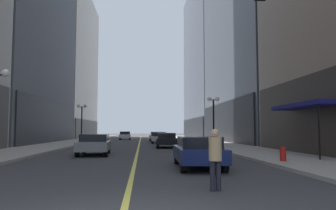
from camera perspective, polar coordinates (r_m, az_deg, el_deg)
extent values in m
plane|color=#38383A|center=(40.22, -5.06, -6.67)|extent=(200.00, 200.00, 0.00)
cube|color=#9E9991|center=(41.13, -16.71, -6.35)|extent=(4.50, 78.00, 0.15)
cube|color=#9E9991|center=(40.98, 6.63, -6.51)|extent=(4.50, 78.00, 0.15)
cube|color=#E5D64C|center=(40.22, -5.06, -6.67)|extent=(0.16, 70.00, 0.01)
cube|color=#212327|center=(41.18, -19.98, -2.89)|extent=(0.50, 22.80, 5.00)
cube|color=#B7AD99|center=(68.48, -18.52, 6.74)|extent=(11.32, 26.00, 29.14)
cube|color=#403C35|center=(66.10, -14.10, -4.15)|extent=(0.50, 24.70, 3.50)
cube|color=black|center=(41.00, 9.96, -3.09)|extent=(0.50, 22.80, 5.00)
cube|color=#4C515B|center=(69.09, 10.53, 7.79)|extent=(15.14, 26.00, 32.21)
cube|color=black|center=(65.99, 4.42, -4.10)|extent=(0.50, 24.70, 3.87)
cube|color=navy|center=(20.24, 22.98, -0.10)|extent=(1.60, 5.73, 0.24)
cylinder|color=black|center=(17.47, 25.20, -4.53)|extent=(0.08, 0.08, 2.88)
cube|color=#141E4C|center=(13.82, 5.33, -8.58)|extent=(1.92, 4.51, 0.55)
cube|color=black|center=(13.58, 5.45, -6.65)|extent=(1.65, 2.54, 0.50)
cylinder|color=black|center=(15.31, 1.55, -9.22)|extent=(0.24, 0.65, 0.64)
cylinder|color=black|center=(15.51, 7.38, -9.12)|extent=(0.24, 0.65, 0.64)
cylinder|color=black|center=(12.21, 2.72, -10.44)|extent=(0.24, 0.65, 0.64)
cylinder|color=black|center=(12.46, 10.00, -10.26)|extent=(0.24, 0.65, 0.64)
cube|color=slate|center=(21.10, -12.95, -7.04)|extent=(2.05, 4.17, 0.55)
cube|color=black|center=(21.29, -12.87, -5.73)|extent=(1.75, 2.36, 0.50)
cylinder|color=black|center=(19.62, -10.99, -8.08)|extent=(0.25, 0.65, 0.64)
cylinder|color=black|center=(19.80, -15.79, -7.96)|extent=(0.25, 0.65, 0.64)
cylinder|color=black|center=(22.48, -10.47, -7.61)|extent=(0.25, 0.65, 0.64)
cylinder|color=black|center=(22.64, -14.67, -7.52)|extent=(0.25, 0.65, 0.64)
cube|color=black|center=(29.30, -0.32, -6.38)|extent=(2.00, 4.64, 0.55)
cube|color=black|center=(29.06, -0.31, -5.46)|extent=(1.69, 2.63, 0.50)
cylinder|color=black|center=(30.90, -1.85, -6.78)|extent=(0.25, 0.65, 0.64)
cylinder|color=black|center=(30.94, 1.04, -6.78)|extent=(0.25, 0.65, 0.64)
cylinder|color=black|center=(27.70, -1.84, -7.06)|extent=(0.25, 0.65, 0.64)
cylinder|color=black|center=(27.75, 1.38, -7.06)|extent=(0.25, 0.65, 0.64)
cube|color=#B7B7BC|center=(38.43, -1.59, -5.91)|extent=(1.97, 4.61, 0.55)
cube|color=black|center=(38.19, -1.58, -5.20)|extent=(1.68, 2.60, 0.50)
cylinder|color=black|center=(40.02, -2.78, -6.24)|extent=(0.24, 0.65, 0.64)
cylinder|color=black|center=(40.06, -0.49, -6.24)|extent=(0.24, 0.65, 0.64)
cylinder|color=black|center=(36.83, -2.78, -6.40)|extent=(0.24, 0.65, 0.64)
cylinder|color=black|center=(36.87, -0.30, -6.40)|extent=(0.24, 0.65, 0.64)
cube|color=maroon|center=(45.05, -2.02, -5.68)|extent=(2.05, 4.16, 0.55)
cube|color=black|center=(44.84, -2.00, -5.08)|extent=(1.76, 2.35, 0.50)
cylinder|color=black|center=(46.43, -3.19, -5.98)|extent=(0.24, 0.65, 0.64)
cylinder|color=black|center=(46.56, -1.12, -5.98)|extent=(0.24, 0.65, 0.64)
cylinder|color=black|center=(43.57, -2.98, -6.09)|extent=(0.24, 0.65, 0.64)
cylinder|color=black|center=(43.70, -0.77, -6.09)|extent=(0.24, 0.65, 0.64)
cube|color=silver|center=(52.80, -7.62, -5.46)|extent=(1.87, 4.13, 0.55)
cube|color=black|center=(53.00, -7.60, -4.94)|extent=(1.62, 2.32, 0.50)
cylinder|color=black|center=(51.35, -6.80, -5.81)|extent=(0.23, 0.64, 0.64)
cylinder|color=black|center=(51.41, -8.55, -5.79)|extent=(0.23, 0.64, 0.64)
cylinder|color=black|center=(54.22, -6.74, -5.73)|extent=(0.23, 0.64, 0.64)
cylinder|color=black|center=(54.28, -8.39, -5.71)|extent=(0.23, 0.64, 0.64)
cylinder|color=black|center=(8.76, 8.92, -12.30)|extent=(0.14, 0.14, 0.79)
cylinder|color=black|center=(8.70, 7.91, -12.36)|extent=(0.14, 0.14, 0.79)
cylinder|color=tan|center=(8.66, 8.36, -7.70)|extent=(0.38, 0.38, 0.62)
sphere|color=tan|center=(8.65, 8.33, -4.92)|extent=(0.21, 0.21, 0.21)
sphere|color=white|center=(16.89, -26.87, 5.08)|extent=(0.36, 0.36, 0.36)
cylinder|color=black|center=(37.04, -15.06, -3.49)|extent=(0.14, 0.14, 4.20)
cylinder|color=black|center=(37.13, -15.00, -0.32)|extent=(0.80, 0.06, 0.06)
sphere|color=white|center=(37.20, -15.53, -0.17)|extent=(0.36, 0.36, 0.36)
sphere|color=white|center=(37.07, -14.47, -0.17)|extent=(0.36, 0.36, 0.36)
cylinder|color=black|center=(27.70, 8.09, -3.34)|extent=(0.14, 0.14, 4.20)
cylinder|color=black|center=(27.81, 8.04, 0.89)|extent=(0.80, 0.06, 0.06)
sphere|color=white|center=(27.75, 7.33, 1.10)|extent=(0.36, 0.36, 0.36)
sphere|color=white|center=(27.90, 8.74, 1.09)|extent=(0.36, 0.36, 0.36)
cylinder|color=red|center=(16.09, 19.70, -8.45)|extent=(0.28, 0.28, 0.80)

